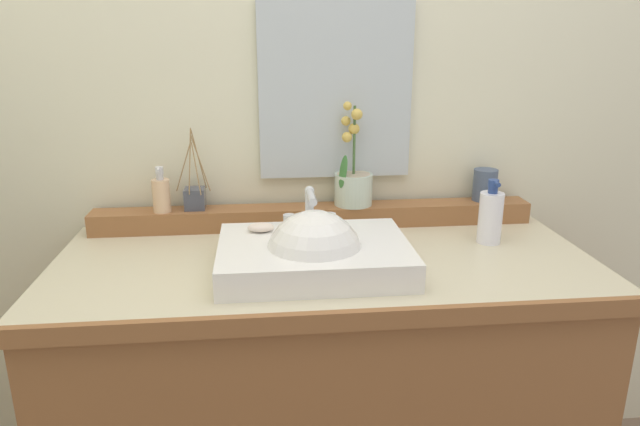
{
  "coord_description": "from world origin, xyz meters",
  "views": [
    {
      "loc": [
        -0.16,
        -1.41,
        1.42
      ],
      "look_at": [
        -0.01,
        -0.02,
        0.98
      ],
      "focal_mm": 32.16,
      "sensor_mm": 36.0,
      "label": 1
    }
  ],
  "objects_px": {
    "soap_bar": "(261,227)",
    "soap_dispenser": "(161,194)",
    "reed_diffuser": "(195,197)",
    "tumbler_cup": "(485,185)",
    "potted_plant": "(353,182)",
    "lotion_bottle": "(490,216)",
    "sink_basin": "(314,257)"
  },
  "relations": [
    {
      "from": "reed_diffuser",
      "to": "lotion_bottle",
      "type": "xyz_separation_m",
      "value": [
        0.84,
        -0.21,
        -0.02
      ]
    },
    {
      "from": "soap_bar",
      "to": "soap_dispenser",
      "type": "relative_size",
      "value": 0.51
    },
    {
      "from": "soap_dispenser",
      "to": "reed_diffuser",
      "type": "xyz_separation_m",
      "value": [
        0.09,
        0.02,
        -0.02
      ]
    },
    {
      "from": "tumbler_cup",
      "to": "soap_dispenser",
      "type": "bearing_deg",
      "value": -178.63
    },
    {
      "from": "lotion_bottle",
      "to": "soap_dispenser",
      "type": "bearing_deg",
      "value": 168.89
    },
    {
      "from": "tumbler_cup",
      "to": "potted_plant",
      "type": "bearing_deg",
      "value": -179.34
    },
    {
      "from": "soap_bar",
      "to": "tumbler_cup",
      "type": "xyz_separation_m",
      "value": [
        0.7,
        0.25,
        0.03
      ]
    },
    {
      "from": "potted_plant",
      "to": "lotion_bottle",
      "type": "distance_m",
      "value": 0.42
    },
    {
      "from": "soap_bar",
      "to": "lotion_bottle",
      "type": "relative_size",
      "value": 0.38
    },
    {
      "from": "lotion_bottle",
      "to": "potted_plant",
      "type": "bearing_deg",
      "value": 150.72
    },
    {
      "from": "soap_dispenser",
      "to": "tumbler_cup",
      "type": "xyz_separation_m",
      "value": [
        0.99,
        0.02,
        -0.0
      ]
    },
    {
      "from": "potted_plant",
      "to": "reed_diffuser",
      "type": "bearing_deg",
      "value": 179.49
    },
    {
      "from": "sink_basin",
      "to": "lotion_bottle",
      "type": "relative_size",
      "value": 2.59
    },
    {
      "from": "tumbler_cup",
      "to": "lotion_bottle",
      "type": "distance_m",
      "value": 0.22
    },
    {
      "from": "sink_basin",
      "to": "potted_plant",
      "type": "relative_size",
      "value": 1.5
    },
    {
      "from": "soap_bar",
      "to": "soap_dispenser",
      "type": "distance_m",
      "value": 0.37
    },
    {
      "from": "sink_basin",
      "to": "tumbler_cup",
      "type": "bearing_deg",
      "value": 31.99
    },
    {
      "from": "soap_bar",
      "to": "tumbler_cup",
      "type": "relative_size",
      "value": 0.7
    },
    {
      "from": "sink_basin",
      "to": "potted_plant",
      "type": "xyz_separation_m",
      "value": [
        0.15,
        0.35,
        0.1
      ]
    },
    {
      "from": "sink_basin",
      "to": "potted_plant",
      "type": "distance_m",
      "value": 0.4
    },
    {
      "from": "sink_basin",
      "to": "reed_diffuser",
      "type": "distance_m",
      "value": 0.49
    },
    {
      "from": "potted_plant",
      "to": "tumbler_cup",
      "type": "relative_size",
      "value": 3.17
    },
    {
      "from": "potted_plant",
      "to": "reed_diffuser",
      "type": "relative_size",
      "value": 1.29
    },
    {
      "from": "sink_basin",
      "to": "soap_dispenser",
      "type": "xyz_separation_m",
      "value": [
        -0.42,
        0.34,
        0.08
      ]
    },
    {
      "from": "soap_dispenser",
      "to": "potted_plant",
      "type": "bearing_deg",
      "value": 1.89
    },
    {
      "from": "tumbler_cup",
      "to": "lotion_bottle",
      "type": "height_order",
      "value": "lotion_bottle"
    },
    {
      "from": "reed_diffuser",
      "to": "sink_basin",
      "type": "bearing_deg",
      "value": -47.69
    },
    {
      "from": "soap_bar",
      "to": "potted_plant",
      "type": "distance_m",
      "value": 0.38
    },
    {
      "from": "potted_plant",
      "to": "lotion_bottle",
      "type": "relative_size",
      "value": 1.72
    },
    {
      "from": "tumbler_cup",
      "to": "lotion_bottle",
      "type": "bearing_deg",
      "value": -106.49
    },
    {
      "from": "lotion_bottle",
      "to": "soap_bar",
      "type": "bearing_deg",
      "value": -175.87
    },
    {
      "from": "soap_bar",
      "to": "reed_diffuser",
      "type": "relative_size",
      "value": 0.29
    }
  ]
}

